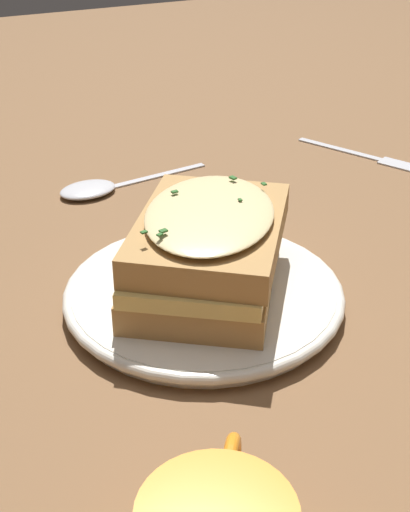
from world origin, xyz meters
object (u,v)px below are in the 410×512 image
Objects in this scene: sandwich at (207,250)px; fork at (381,159)px; spoon at (96,188)px; dinner_plate at (205,295)px.

fork is (-0.32, -0.18, -0.05)m from sandwich.
spoon is at bearing -86.85° from sandwich.
dinner_plate is 1.34× the size of fork.
dinner_plate is 0.04m from sandwich.
sandwich is 0.25m from spoon.
sandwich is 1.12× the size of fork.
sandwich is 0.37m from fork.
dinner_plate is at bearing 26.55° from sandwich.
dinner_plate is at bearing 175.81° from spoon.
fork is at bearing -150.15° from sandwich.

